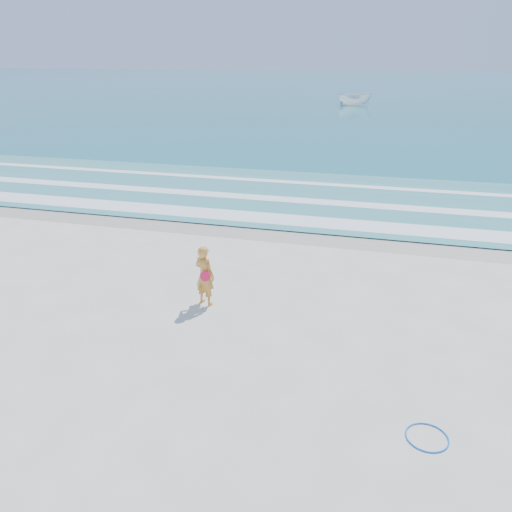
# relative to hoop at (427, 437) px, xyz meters

# --- Properties ---
(ground) EXTENTS (400.00, 400.00, 0.00)m
(ground) POSITION_rel_hoop_xyz_m (-4.75, 0.94, -0.01)
(ground) COLOR silver
(ground) RESTS_ON ground
(wet_sand) EXTENTS (400.00, 2.40, 0.00)m
(wet_sand) POSITION_rel_hoop_xyz_m (-4.75, 9.94, -0.01)
(wet_sand) COLOR #B2A893
(wet_sand) RESTS_ON ground
(ocean) EXTENTS (400.00, 190.00, 0.04)m
(ocean) POSITION_rel_hoop_xyz_m (-4.75, 105.94, 0.01)
(ocean) COLOR #19727F
(ocean) RESTS_ON ground
(shallow) EXTENTS (400.00, 10.00, 0.01)m
(shallow) POSITION_rel_hoop_xyz_m (-4.75, 14.94, 0.03)
(shallow) COLOR #59B7AD
(shallow) RESTS_ON ocean
(foam_near) EXTENTS (400.00, 1.40, 0.01)m
(foam_near) POSITION_rel_hoop_xyz_m (-4.75, 11.24, 0.04)
(foam_near) COLOR white
(foam_near) RESTS_ON shallow
(foam_mid) EXTENTS (400.00, 0.90, 0.01)m
(foam_mid) POSITION_rel_hoop_xyz_m (-4.75, 14.14, 0.04)
(foam_mid) COLOR white
(foam_mid) RESTS_ON shallow
(foam_far) EXTENTS (400.00, 0.60, 0.01)m
(foam_far) POSITION_rel_hoop_xyz_m (-4.75, 17.44, 0.04)
(foam_far) COLOR white
(foam_far) RESTS_ON shallow
(hoop) EXTENTS (0.96, 0.96, 0.03)m
(hoop) POSITION_rel_hoop_xyz_m (0.00, 0.00, 0.00)
(hoop) COLOR blue
(hoop) RESTS_ON ground
(boat) EXTENTS (4.64, 3.02, 1.68)m
(boat) POSITION_rel_hoop_xyz_m (-6.08, 60.35, 0.87)
(boat) COLOR white
(boat) RESTS_ON ocean
(woman) EXTENTS (0.70, 0.58, 1.63)m
(woman) POSITION_rel_hoop_xyz_m (-5.44, 3.73, 0.80)
(woman) COLOR gold
(woman) RESTS_ON ground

